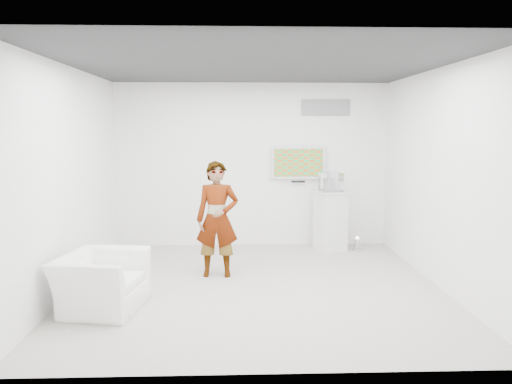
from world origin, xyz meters
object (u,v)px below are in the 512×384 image
armchair (101,282)px  pedestal (330,221)px  floor_uplight (357,244)px  tv (298,163)px  person (217,219)px

armchair → pedestal: bearing=-39.2°
floor_uplight → tv: bearing=154.2°
person → floor_uplight: person is taller
floor_uplight → person: bearing=-149.6°
armchair → tv: bearing=-30.5°
tv → pedestal: (0.54, -0.39, -1.02)m
tv → floor_uplight: tv is taller
person → tv: bearing=55.4°
tv → person: 2.49m
tv → floor_uplight: size_ratio=4.07×
person → armchair: (-1.35, -1.34, -0.51)m
tv → pedestal: bearing=-35.9°
person → pedestal: bearing=39.7°
tv → armchair: (-2.76, -3.27, -1.21)m
armchair → pedestal: (3.31, 2.87, 0.19)m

